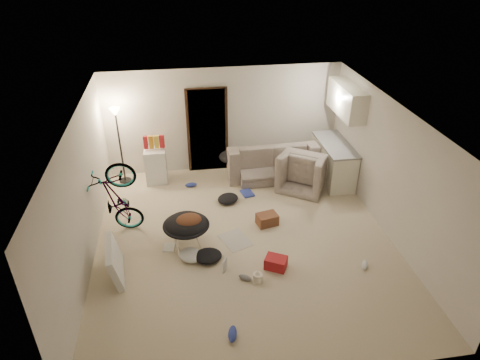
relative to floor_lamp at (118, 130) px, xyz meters
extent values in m
cube|color=beige|center=(2.40, -2.65, -1.32)|extent=(5.50, 6.00, 0.02)
cube|color=white|center=(2.40, -2.65, 1.20)|extent=(5.50, 6.00, 0.02)
cube|color=beige|center=(2.40, 0.36, -0.06)|extent=(5.50, 0.02, 2.50)
cube|color=beige|center=(2.40, -5.66, -0.06)|extent=(5.50, 0.02, 2.50)
cube|color=beige|center=(-0.36, -2.65, -0.06)|extent=(0.02, 6.00, 2.50)
cube|color=beige|center=(5.16, -2.65, -0.06)|extent=(0.02, 6.00, 2.50)
cube|color=black|center=(2.00, 0.32, -0.29)|extent=(0.85, 0.10, 2.04)
cube|color=black|center=(2.00, 0.29, -0.29)|extent=(0.97, 0.04, 2.10)
cylinder|color=black|center=(0.00, 0.00, -1.29)|extent=(0.28, 0.28, 0.03)
cylinder|color=black|center=(0.00, 0.00, -0.46)|extent=(0.04, 0.04, 1.70)
cone|color=#FFE0A5|center=(0.00, 0.00, 0.41)|extent=(0.24, 0.24, 0.18)
cube|color=white|center=(4.83, -0.65, -0.87)|extent=(0.60, 1.50, 0.88)
cube|color=gray|center=(4.83, -0.65, -0.41)|extent=(0.64, 1.54, 0.04)
cube|color=white|center=(4.96, -0.65, 0.64)|extent=(0.38, 1.40, 0.65)
imported|color=#3D453D|center=(3.44, -0.20, -1.00)|extent=(2.14, 0.87, 0.62)
imported|color=#3D453D|center=(4.12, -0.82, -0.98)|extent=(1.34, 1.30, 0.66)
imported|color=black|center=(0.10, -2.03, -0.88)|extent=(1.65, 0.79, 0.93)
imported|color=#A7191E|center=(1.89, -3.52, -1.30)|extent=(0.30, 0.28, 0.02)
cube|color=white|center=(0.75, -0.10, -0.90)|extent=(0.48, 0.48, 0.81)
cube|color=#A7191E|center=(0.58, -0.10, -0.31)|extent=(0.10, 0.07, 0.30)
cube|color=#C07C18|center=(0.70, -0.10, -0.31)|extent=(0.10, 0.07, 0.30)
cube|color=gold|center=(0.82, -0.10, -0.31)|extent=(0.11, 0.08, 0.30)
cube|color=#A7191E|center=(0.94, -0.10, -0.31)|extent=(0.12, 0.10, 0.30)
cylinder|color=silver|center=(1.33, -2.61, -1.11)|extent=(0.56, 0.56, 0.40)
ellipsoid|color=black|center=(1.33, -2.61, -0.87)|extent=(0.79, 0.79, 0.33)
torus|color=black|center=(1.33, -2.61, -0.87)|extent=(0.85, 0.85, 0.06)
ellipsoid|color=#56301D|center=(1.38, -2.64, -0.76)|extent=(0.55, 0.49, 0.22)
ellipsoid|color=black|center=(2.49, -0.20, -0.77)|extent=(0.61, 0.53, 0.28)
cube|color=silver|center=(0.10, -3.25, -1.00)|extent=(0.35, 0.94, 0.62)
cube|color=brown|center=(2.94, -2.21, -1.19)|extent=(0.45, 0.37, 0.23)
cube|color=#A7191E|center=(2.82, -3.49, -1.20)|extent=(0.45, 0.41, 0.21)
cylinder|color=white|center=(2.44, -3.78, -1.23)|extent=(0.16, 0.16, 0.16)
cone|color=white|center=(2.44, -3.78, -1.11)|extent=(0.09, 0.09, 0.07)
cube|color=#B7B0A9|center=(2.23, -2.63, -1.30)|extent=(0.66, 0.74, 0.01)
cube|color=#2E3EA6|center=(2.74, -1.01, -1.29)|extent=(0.31, 0.37, 0.03)
cube|color=silver|center=(0.98, -2.67, -1.30)|extent=(0.24, 0.29, 0.02)
ellipsoid|color=#2E3EA6|center=(1.51, -0.50, -1.26)|extent=(0.28, 0.13, 0.10)
ellipsoid|color=#2E3EA6|center=(1.87, -4.84, -1.25)|extent=(0.18, 0.32, 0.11)
ellipsoid|color=slate|center=(2.24, -3.71, -1.26)|extent=(0.25, 0.21, 0.09)
ellipsoid|color=white|center=(4.36, -3.71, -1.26)|extent=(0.20, 0.27, 0.09)
ellipsoid|color=black|center=(1.67, -3.10, -1.23)|extent=(0.51, 0.44, 0.16)
ellipsoid|color=black|center=(2.27, -1.26, -1.23)|extent=(0.63, 0.62, 0.14)
ellipsoid|color=silver|center=(1.37, -3.02, -1.24)|extent=(0.60, 0.60, 0.14)
camera|label=1|loc=(1.32, -9.03, 3.74)|focal=32.00mm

